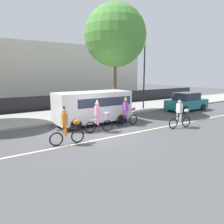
# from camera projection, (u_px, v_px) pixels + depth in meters

# --- Properties ---
(ground_plane) EXTENTS (80.00, 80.00, 0.00)m
(ground_plane) POSITION_uv_depth(u_px,v_px,m) (103.00, 136.00, 11.99)
(ground_plane) COLOR #4C4C4F
(road_centre_line) EXTENTS (36.00, 0.14, 0.01)m
(road_centre_line) POSITION_uv_depth(u_px,v_px,m) (108.00, 138.00, 11.58)
(road_centre_line) COLOR beige
(road_centre_line) RESTS_ON ground
(sidewalk_curb) EXTENTS (60.00, 5.00, 0.15)m
(sidewalk_curb) POSITION_uv_depth(u_px,v_px,m) (60.00, 115.00, 17.29)
(sidewalk_curb) COLOR #9E9B93
(sidewalk_curb) RESTS_ON ground
(fence_line) EXTENTS (40.00, 0.08, 1.40)m
(fence_line) POSITION_uv_depth(u_px,v_px,m) (48.00, 103.00, 19.54)
(fence_line) COLOR black
(fence_line) RESTS_ON ground
(building_backdrop) EXTENTS (28.00, 8.00, 6.67)m
(building_backdrop) POSITION_uv_depth(u_px,v_px,m) (27.00, 73.00, 26.28)
(building_backdrop) COLOR beige
(building_backdrop) RESTS_ON ground
(parade_cyclist_orange) EXTENTS (1.72, 0.50, 1.92)m
(parade_cyclist_orange) POSITION_uv_depth(u_px,v_px,m) (67.00, 127.00, 10.40)
(parade_cyclist_orange) COLOR black
(parade_cyclist_orange) RESTS_ON ground
(parade_cyclist_pink) EXTENTS (1.70, 0.54, 1.92)m
(parade_cyclist_pink) POSITION_uv_depth(u_px,v_px,m) (99.00, 118.00, 12.56)
(parade_cyclist_pink) COLOR black
(parade_cyclist_pink) RESTS_ON ground
(parade_cyclist_purple) EXTENTS (1.72, 0.50, 1.92)m
(parade_cyclist_purple) POSITION_uv_depth(u_px,v_px,m) (127.00, 113.00, 14.18)
(parade_cyclist_purple) COLOR black
(parade_cyclist_purple) RESTS_ON ground
(parade_cyclist_zebra) EXTENTS (1.71, 0.52, 1.92)m
(parade_cyclist_zebra) POSITION_uv_depth(u_px,v_px,m) (180.00, 115.00, 13.56)
(parade_cyclist_zebra) COLOR black
(parade_cyclist_zebra) RESTS_ON ground
(parked_van_white) EXTENTS (5.00, 2.22, 2.18)m
(parked_van_white) POSITION_uv_depth(u_px,v_px,m) (94.00, 105.00, 14.49)
(parked_van_white) COLOR white
(parked_van_white) RESTS_ON ground
(parked_car_teal) EXTENTS (4.10, 1.92, 1.64)m
(parked_car_teal) POSITION_uv_depth(u_px,v_px,m) (186.00, 102.00, 19.87)
(parked_car_teal) COLOR #1E727A
(parked_car_teal) RESTS_ON ground
(street_lamp_post) EXTENTS (0.36, 0.36, 5.86)m
(street_lamp_post) POSITION_uv_depth(u_px,v_px,m) (144.00, 66.00, 19.61)
(street_lamp_post) COLOR black
(street_lamp_post) RESTS_ON sidewalk_curb
(street_tree_near_lamp) EXTENTS (4.88, 4.88, 8.58)m
(street_tree_near_lamp) POSITION_uv_depth(u_px,v_px,m) (115.00, 36.00, 17.14)
(street_tree_near_lamp) COLOR brown
(street_tree_near_lamp) RESTS_ON sidewalk_curb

